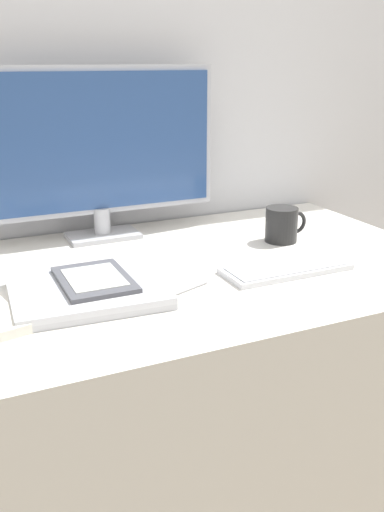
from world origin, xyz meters
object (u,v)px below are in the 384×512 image
(keyboard, at_px, (286,268))
(monitor, at_px, (98,148))
(pen, at_px, (183,290))
(laptop, at_px, (87,291))
(coffee_mug, at_px, (282,224))
(ereader, at_px, (94,279))

(keyboard, bearing_deg, monitor, 125.34)
(pen, bearing_deg, laptop, 161.74)
(monitor, xyz_separation_m, coffee_mug, (0.41, -0.22, -0.19))
(monitor, height_order, ereader, monitor)
(ereader, distance_m, pen, 0.18)
(coffee_mug, bearing_deg, ereader, -165.72)
(pen, bearing_deg, ereader, 156.32)
(coffee_mug, distance_m, pen, 0.42)
(laptop, height_order, coffee_mug, coffee_mug)
(monitor, bearing_deg, laptop, -110.82)
(laptop, bearing_deg, keyboard, -5.93)
(monitor, bearing_deg, ereader, -108.67)
(ereader, relative_size, pen, 1.44)
(monitor, height_order, pen, monitor)
(laptop, bearing_deg, ereader, 29.55)
(laptop, distance_m, coffee_mug, 0.57)
(keyboard, relative_size, ereader, 1.50)
(pen, bearing_deg, coffee_mug, 29.04)
(keyboard, height_order, ereader, ereader)
(monitor, distance_m, coffee_mug, 0.50)
(keyboard, relative_size, coffee_mug, 2.47)
(laptop, bearing_deg, pen, -18.26)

